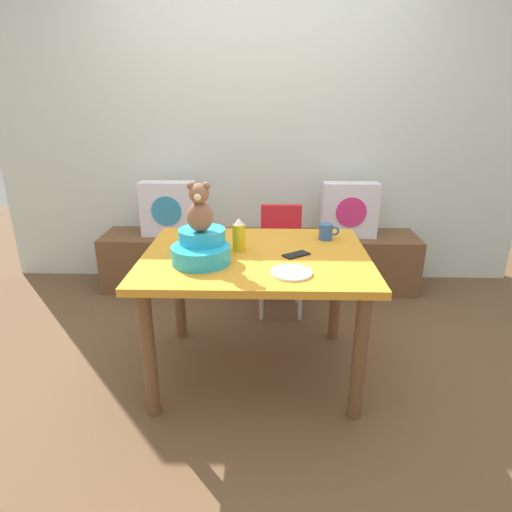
# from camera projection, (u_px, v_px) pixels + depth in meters

# --- Properties ---
(ground_plane) EXTENTS (8.00, 8.00, 0.00)m
(ground_plane) POSITION_uv_depth(u_px,v_px,m) (256.00, 370.00, 2.57)
(ground_plane) COLOR brown
(back_wall) EXTENTS (4.40, 0.10, 2.60)m
(back_wall) POSITION_uv_depth(u_px,v_px,m) (260.00, 127.00, 3.51)
(back_wall) COLOR silver
(back_wall) RESTS_ON ground_plane
(window_bench) EXTENTS (2.60, 0.44, 0.46)m
(window_bench) POSITION_uv_depth(u_px,v_px,m) (259.00, 261.00, 3.63)
(window_bench) COLOR brown
(window_bench) RESTS_ON ground_plane
(pillow_floral_left) EXTENTS (0.44, 0.15, 0.44)m
(pillow_floral_left) POSITION_uv_depth(u_px,v_px,m) (168.00, 209.00, 3.47)
(pillow_floral_left) COLOR silver
(pillow_floral_left) RESTS_ON window_bench
(pillow_floral_right) EXTENTS (0.44, 0.15, 0.44)m
(pillow_floral_right) POSITION_uv_depth(u_px,v_px,m) (350.00, 210.00, 3.44)
(pillow_floral_right) COLOR silver
(pillow_floral_right) RESTS_ON window_bench
(dining_table) EXTENTS (1.21, 0.94, 0.74)m
(dining_table) POSITION_uv_depth(u_px,v_px,m) (256.00, 272.00, 2.35)
(dining_table) COLOR orange
(dining_table) RESTS_ON ground_plane
(highchair) EXTENTS (0.34, 0.45, 0.79)m
(highchair) POSITION_uv_depth(u_px,v_px,m) (281.00, 245.00, 3.12)
(highchair) COLOR red
(highchair) RESTS_ON ground_plane
(infant_seat_teal) EXTENTS (0.30, 0.33, 0.16)m
(infant_seat_teal) POSITION_uv_depth(u_px,v_px,m) (201.00, 248.00, 2.18)
(infant_seat_teal) COLOR #26A9CE
(infant_seat_teal) RESTS_ON dining_table
(teddy_bear) EXTENTS (0.13, 0.12, 0.25)m
(teddy_bear) POSITION_uv_depth(u_px,v_px,m) (200.00, 209.00, 2.11)
(teddy_bear) COLOR #8D5B40
(teddy_bear) RESTS_ON infant_seat_teal
(ketchup_bottle) EXTENTS (0.07, 0.07, 0.18)m
(ketchup_bottle) POSITION_uv_depth(u_px,v_px,m) (239.00, 236.00, 2.33)
(ketchup_bottle) COLOR gold
(ketchup_bottle) RESTS_ON dining_table
(coffee_mug) EXTENTS (0.12, 0.08, 0.09)m
(coffee_mug) POSITION_uv_depth(u_px,v_px,m) (326.00, 232.00, 2.53)
(coffee_mug) COLOR #335999
(coffee_mug) RESTS_ON dining_table
(dinner_plate_near) EXTENTS (0.20, 0.20, 0.01)m
(dinner_plate_near) POSITION_uv_depth(u_px,v_px,m) (291.00, 273.00, 2.05)
(dinner_plate_near) COLOR white
(dinner_plate_near) RESTS_ON dining_table
(cell_phone) EXTENTS (0.16, 0.14, 0.01)m
(cell_phone) POSITION_uv_depth(u_px,v_px,m) (296.00, 255.00, 2.29)
(cell_phone) COLOR black
(cell_phone) RESTS_ON dining_table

